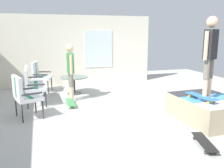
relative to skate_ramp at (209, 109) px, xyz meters
The scene contains 12 objects.
ground_plane 2.15m from the skate_ramp, 58.77° to the left, with size 12.00×12.00×0.10m, color #B2B2AD.
house_facade 5.52m from the skate_ramp, 25.22° to the left, with size 0.23×6.00×2.62m.
skate_ramp is the anchor object (origin of this frame).
patio_bench 4.75m from the skate_ramp, 55.50° to the left, with size 1.26×0.58×1.02m.
patio_chair_near_house 5.46m from the skate_ramp, 42.69° to the left, with size 0.74×0.69×1.02m.
patio_chair_by_wall 4.29m from the skate_ramp, 71.57° to the left, with size 0.76×0.72×1.02m.
patio_table 4.25m from the skate_ramp, 37.69° to the left, with size 0.90×0.90×0.57m.
person_watching 3.86m from the skate_ramp, 47.60° to the left, with size 0.48×0.25×1.66m.
person_skater 1.34m from the skate_ramp, 123.04° to the left, with size 0.34×0.44×1.77m.
skateboard_by_bench 3.57m from the skate_ramp, 54.20° to the left, with size 0.80×0.21×0.10m.
skateboard_spare 1.45m from the skate_ramp, 139.45° to the left, with size 0.82×0.42×0.10m.
skateboard_on_ramp 0.52m from the skate_ramp, 112.87° to the left, with size 0.82×0.30×0.10m.
Camera 1 is at (-5.54, 1.83, 1.99)m, focal length 38.85 mm.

